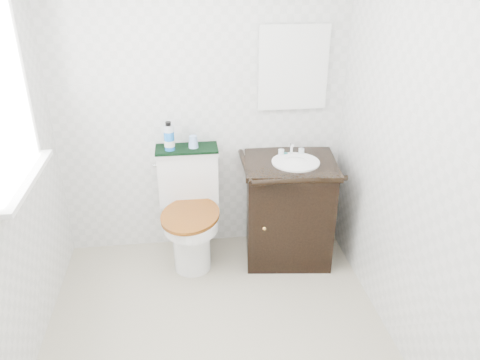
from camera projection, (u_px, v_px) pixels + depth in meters
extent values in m
plane|color=#B8B194|center=(218.00, 343.00, 2.94)|extent=(2.40, 2.40, 0.00)
plane|color=white|center=(201.00, 103.00, 3.49)|extent=(2.40, 0.00, 2.40)
plane|color=white|center=(245.00, 340.00, 1.34)|extent=(2.40, 0.00, 2.40)
plane|color=white|center=(415.00, 159.00, 2.54)|extent=(0.00, 2.40, 2.40)
cube|color=silver|center=(293.00, 68.00, 3.43)|extent=(0.50, 0.02, 0.60)
cylinder|color=white|center=(192.00, 243.00, 3.56)|extent=(0.28, 0.28, 0.43)
cube|color=white|center=(191.00, 226.00, 3.78)|extent=(0.28, 0.28, 0.43)
cube|color=white|center=(188.00, 178.00, 3.62)|extent=(0.46, 0.18, 0.41)
cube|color=white|center=(187.00, 152.00, 3.52)|extent=(0.48, 0.20, 0.03)
cylinder|color=white|center=(191.00, 221.00, 3.43)|extent=(0.41, 0.41, 0.08)
cylinder|color=brown|center=(190.00, 215.00, 3.41)|extent=(0.52, 0.52, 0.03)
cube|color=black|center=(288.00, 212.00, 3.65)|extent=(0.70, 0.61, 0.78)
cube|color=black|center=(291.00, 164.00, 3.47)|extent=(0.74, 0.66, 0.04)
cylinder|color=white|center=(296.00, 162.00, 3.43)|extent=(0.35, 0.35, 0.01)
ellipsoid|color=white|center=(295.00, 169.00, 3.46)|extent=(0.30, 0.30, 0.15)
cylinder|color=silver|center=(291.00, 149.00, 3.55)|extent=(0.02, 0.02, 0.10)
cube|color=silver|center=(260.00, 228.00, 3.91)|extent=(0.20, 0.16, 0.28)
cube|color=silver|center=(261.00, 212.00, 3.84)|extent=(0.22, 0.18, 0.03)
cube|color=black|center=(187.00, 149.00, 3.51)|extent=(0.47, 0.22, 0.02)
cylinder|color=blue|center=(169.00, 141.00, 3.44)|extent=(0.08, 0.08, 0.14)
cylinder|color=silver|center=(168.00, 129.00, 3.40)|extent=(0.08, 0.08, 0.05)
cylinder|color=black|center=(168.00, 124.00, 3.38)|extent=(0.04, 0.04, 0.03)
cone|color=#90B7EC|center=(193.00, 142.00, 3.49)|extent=(0.07, 0.07, 0.09)
ellipsoid|color=#176E6A|center=(284.00, 153.00, 3.57)|extent=(0.07, 0.05, 0.02)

